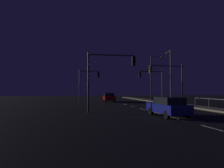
{
  "coord_description": "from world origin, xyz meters",
  "views": [
    {
      "loc": [
        -7.74,
        -1.84,
        2.16
      ],
      "look_at": [
        -1.96,
        29.1,
        2.99
      ],
      "focal_mm": 34.35,
      "sensor_mm": 36.0,
      "label": 1
    }
  ],
  "objects_px": {
    "car_oncoming": "(109,97)",
    "street_lamp_corner": "(153,74)",
    "street_lamp_mid_block": "(170,71)",
    "traffic_light_mid_right": "(152,79)",
    "traffic_light_far_right": "(109,70)",
    "traffic_light_near_left": "(88,80)",
    "traffic_light_mid_left": "(168,76)",
    "car": "(168,106)"
  },
  "relations": [
    {
      "from": "traffic_light_far_right",
      "to": "street_lamp_corner",
      "type": "height_order",
      "value": "street_lamp_corner"
    },
    {
      "from": "traffic_light_mid_left",
      "to": "street_lamp_mid_block",
      "type": "xyz_separation_m",
      "value": [
        2.67,
        4.82,
        1.02
      ]
    },
    {
      "from": "car_oncoming",
      "to": "traffic_light_mid_left",
      "type": "relative_size",
      "value": 0.85
    },
    {
      "from": "street_lamp_mid_block",
      "to": "street_lamp_corner",
      "type": "distance_m",
      "value": 6.38
    },
    {
      "from": "traffic_light_far_right",
      "to": "street_lamp_mid_block",
      "type": "relative_size",
      "value": 0.71
    },
    {
      "from": "traffic_light_mid_left",
      "to": "traffic_light_mid_right",
      "type": "distance_m",
      "value": 6.74
    },
    {
      "from": "traffic_light_near_left",
      "to": "street_lamp_mid_block",
      "type": "bearing_deg",
      "value": -15.12
    },
    {
      "from": "car",
      "to": "traffic_light_near_left",
      "type": "distance_m",
      "value": 18.28
    },
    {
      "from": "car_oncoming",
      "to": "street_lamp_corner",
      "type": "xyz_separation_m",
      "value": [
        7.92,
        -0.91,
        4.16
      ]
    },
    {
      "from": "car_oncoming",
      "to": "street_lamp_mid_block",
      "type": "relative_size",
      "value": 0.56
    },
    {
      "from": "car",
      "to": "traffic_light_far_right",
      "type": "xyz_separation_m",
      "value": [
        -4.07,
        4.19,
        3.26
      ]
    },
    {
      "from": "car",
      "to": "traffic_light_mid_right",
      "type": "bearing_deg",
      "value": 73.23
    },
    {
      "from": "car_oncoming",
      "to": "street_lamp_corner",
      "type": "height_order",
      "value": "street_lamp_corner"
    },
    {
      "from": "street_lamp_corner",
      "to": "traffic_light_near_left",
      "type": "bearing_deg",
      "value": -165.36
    },
    {
      "from": "car_oncoming",
      "to": "street_lamp_corner",
      "type": "bearing_deg",
      "value": -6.55
    },
    {
      "from": "car_oncoming",
      "to": "street_lamp_mid_block",
      "type": "bearing_deg",
      "value": -41.81
    },
    {
      "from": "car",
      "to": "street_lamp_mid_block",
      "type": "height_order",
      "value": "street_lamp_mid_block"
    },
    {
      "from": "car_oncoming",
      "to": "traffic_light_mid_right",
      "type": "distance_m",
      "value": 8.54
    },
    {
      "from": "car_oncoming",
      "to": "traffic_light_far_right",
      "type": "xyz_separation_m",
      "value": [
        -2.94,
        -17.14,
        3.26
      ]
    },
    {
      "from": "car_oncoming",
      "to": "street_lamp_corner",
      "type": "distance_m",
      "value": 8.99
    },
    {
      "from": "traffic_light_near_left",
      "to": "traffic_light_mid_right",
      "type": "height_order",
      "value": "traffic_light_near_left"
    },
    {
      "from": "car",
      "to": "traffic_light_far_right",
      "type": "relative_size",
      "value": 0.78
    },
    {
      "from": "traffic_light_mid_right",
      "to": "street_lamp_corner",
      "type": "xyz_separation_m",
      "value": [
        1.98,
        4.47,
        1.2
      ]
    },
    {
      "from": "traffic_light_mid_left",
      "to": "car",
      "type": "bearing_deg",
      "value": -115.21
    },
    {
      "from": "traffic_light_near_left",
      "to": "street_lamp_corner",
      "type": "xyz_separation_m",
      "value": [
        11.88,
        3.11,
        1.29
      ]
    },
    {
      "from": "car_oncoming",
      "to": "traffic_light_far_right",
      "type": "height_order",
      "value": "traffic_light_far_right"
    },
    {
      "from": "car_oncoming",
      "to": "street_lamp_mid_block",
      "type": "height_order",
      "value": "street_lamp_mid_block"
    },
    {
      "from": "traffic_light_near_left",
      "to": "street_lamp_mid_block",
      "type": "height_order",
      "value": "street_lamp_mid_block"
    },
    {
      "from": "traffic_light_near_left",
      "to": "car_oncoming",
      "type": "bearing_deg",
      "value": 45.36
    },
    {
      "from": "traffic_light_mid_right",
      "to": "traffic_light_far_right",
      "type": "height_order",
      "value": "traffic_light_far_right"
    },
    {
      "from": "car",
      "to": "traffic_light_far_right",
      "type": "bearing_deg",
      "value": 134.21
    },
    {
      "from": "traffic_light_far_right",
      "to": "street_lamp_mid_block",
      "type": "distance_m",
      "value": 14.86
    },
    {
      "from": "street_lamp_mid_block",
      "to": "traffic_light_mid_right",
      "type": "bearing_deg",
      "value": 139.24
    },
    {
      "from": "traffic_light_near_left",
      "to": "traffic_light_far_right",
      "type": "relative_size",
      "value": 0.92
    },
    {
      "from": "traffic_light_far_right",
      "to": "street_lamp_corner",
      "type": "xyz_separation_m",
      "value": [
        10.86,
        16.23,
        0.9
      ]
    },
    {
      "from": "traffic_light_mid_right",
      "to": "traffic_light_far_right",
      "type": "xyz_separation_m",
      "value": [
        -8.88,
        -11.76,
        0.31
      ]
    },
    {
      "from": "car_oncoming",
      "to": "street_lamp_mid_block",
      "type": "distance_m",
      "value": 11.67
    },
    {
      "from": "street_lamp_mid_block",
      "to": "traffic_light_near_left",
      "type": "bearing_deg",
      "value": 164.88
    },
    {
      "from": "car_oncoming",
      "to": "traffic_light_far_right",
      "type": "distance_m",
      "value": 17.7
    },
    {
      "from": "traffic_light_mid_right",
      "to": "traffic_light_far_right",
      "type": "relative_size",
      "value": 0.89
    },
    {
      "from": "traffic_light_mid_right",
      "to": "traffic_light_near_left",
      "type": "bearing_deg",
      "value": 172.13
    },
    {
      "from": "traffic_light_mid_left",
      "to": "traffic_light_far_right",
      "type": "distance_m",
      "value": 9.81
    }
  ]
}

